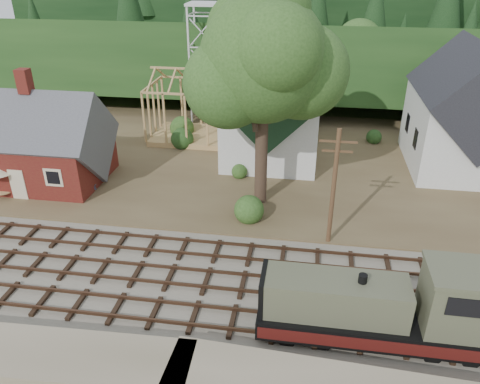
# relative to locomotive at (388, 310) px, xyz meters

# --- Properties ---
(ground) EXTENTS (140.00, 140.00, 0.00)m
(ground) POSITION_rel_locomotive_xyz_m (-9.56, 3.00, -2.02)
(ground) COLOR #384C1E
(ground) RESTS_ON ground
(railroad_bed) EXTENTS (64.00, 11.00, 0.16)m
(railroad_bed) POSITION_rel_locomotive_xyz_m (-9.56, 3.00, -1.94)
(railroad_bed) COLOR #726B5B
(railroad_bed) RESTS_ON ground
(village_flat) EXTENTS (64.00, 26.00, 0.30)m
(village_flat) POSITION_rel_locomotive_xyz_m (-9.56, 21.00, -1.87)
(village_flat) COLOR brown
(village_flat) RESTS_ON ground
(hillside) EXTENTS (70.00, 28.96, 12.74)m
(hillside) POSITION_rel_locomotive_xyz_m (-9.56, 45.00, -2.02)
(hillside) COLOR #1E3F19
(hillside) RESTS_ON ground
(ridge) EXTENTS (80.00, 20.00, 12.00)m
(ridge) POSITION_rel_locomotive_xyz_m (-9.56, 61.00, -2.02)
(ridge) COLOR black
(ridge) RESTS_ON ground
(depot) EXTENTS (10.80, 7.41, 9.00)m
(depot) POSITION_rel_locomotive_xyz_m (-25.56, 14.00, 1.20)
(depot) COLOR #591414
(depot) RESTS_ON village_flat
(church) EXTENTS (8.40, 15.17, 13.00)m
(church) POSITION_rel_locomotive_xyz_m (-7.56, 22.68, 3.16)
(church) COLOR silver
(church) RESTS_ON village_flat
(farmhouse) EXTENTS (8.40, 10.80, 10.60)m
(farmhouse) POSITION_rel_locomotive_xyz_m (8.44, 22.00, 2.85)
(farmhouse) COLOR silver
(farmhouse) RESTS_ON village_flat
(timber_frame) EXTENTS (8.20, 6.20, 6.99)m
(timber_frame) POSITION_rel_locomotive_xyz_m (-15.56, 25.00, 1.25)
(timber_frame) COLOR tan
(timber_frame) RESTS_ON village_flat
(lattice_tower) EXTENTS (3.20, 3.20, 12.12)m
(lattice_tower) POSITION_rel_locomotive_xyz_m (-15.56, 31.00, 8.01)
(lattice_tower) COLOR silver
(lattice_tower) RESTS_ON village_flat
(big_tree) EXTENTS (10.90, 8.40, 14.70)m
(big_tree) POSITION_rel_locomotive_xyz_m (-7.39, 13.08, 8.20)
(big_tree) COLOR #38281E
(big_tree) RESTS_ON village_flat
(telegraph_pole_near) EXTENTS (2.20, 0.28, 8.00)m
(telegraph_pole_near) POSITION_rel_locomotive_xyz_m (-2.56, 8.20, 2.23)
(telegraph_pole_near) COLOR #4C331E
(telegraph_pole_near) RESTS_ON ground
(locomotive) EXTENTS (11.22, 2.81, 4.51)m
(locomotive) POSITION_rel_locomotive_xyz_m (0.00, 0.00, 0.00)
(locomotive) COLOR black
(locomotive) RESTS_ON railroad_bed
(car_blue) EXTENTS (1.59, 3.55, 1.19)m
(car_blue) POSITION_rel_locomotive_xyz_m (-21.30, 13.84, -1.12)
(car_blue) COLOR #5A84C1
(car_blue) RESTS_ON village_flat
(car_red) EXTENTS (4.64, 3.40, 1.17)m
(car_red) POSITION_rel_locomotive_xyz_m (8.20, 19.40, -1.13)
(car_red) COLOR red
(car_red) RESTS_ON village_flat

